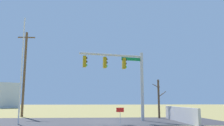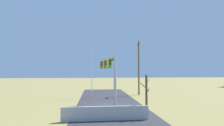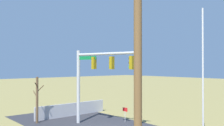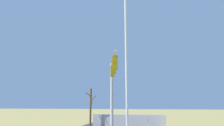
{
  "view_description": "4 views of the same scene",
  "coord_description": "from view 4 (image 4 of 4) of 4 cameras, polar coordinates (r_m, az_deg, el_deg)",
  "views": [
    {
      "loc": [
        -0.65,
        -20.09,
        1.74
      ],
      "look_at": [
        0.56,
        -1.21,
        4.83
      ],
      "focal_mm": 36.92,
      "sensor_mm": 36.0,
      "label": 1
    },
    {
      "loc": [
        21.17,
        -1.94,
        4.24
      ],
      "look_at": [
        0.21,
        0.22,
        5.14
      ],
      "focal_mm": 28.05,
      "sensor_mm": 36.0,
      "label": 2
    },
    {
      "loc": [
        -14.16,
        11.6,
        4.73
      ],
      "look_at": [
        -0.05,
        -0.57,
        4.96
      ],
      "focal_mm": 39.91,
      "sensor_mm": 36.0,
      "label": 3
    },
    {
      "loc": [
        -14.7,
        -3.2,
        2.24
      ],
      "look_at": [
        -0.03,
        -0.44,
        5.31
      ],
      "focal_mm": 32.1,
      "sensor_mm": 36.0,
      "label": 4
    }
  ],
  "objects": [
    {
      "name": "bare_tree",
      "position": [
        21.09,
        -6.12,
        -12.3
      ],
      "size": [
        1.27,
        1.02,
        3.83
      ],
      "color": "brown",
      "rests_on": "ground_plane"
    },
    {
      "name": "retaining_fence",
      "position": [
        21.13,
        4.71,
        -16.05
      ],
      "size": [
        0.2,
        7.4,
        1.21
      ],
      "primitive_type": "cube",
      "color": "#A8A8AD",
      "rests_on": "ground_plane"
    },
    {
      "name": "signal_mast",
      "position": [
        16.74,
        0.19,
        -4.74
      ],
      "size": [
        5.68,
        1.51,
        6.02
      ],
      "color": "#B2B5BA",
      "rests_on": "ground_plane"
    },
    {
      "name": "flagpole",
      "position": [
        8.52,
        4.08,
        1.09
      ],
      "size": [
        0.1,
        0.1,
        8.22
      ],
      "primitive_type": "cylinder",
      "color": "silver",
      "rests_on": "ground_plane"
    },
    {
      "name": "open_sign",
      "position": [
        15.8,
        10.19,
        -16.31
      ],
      "size": [
        0.56,
        0.04,
        1.22
      ],
      "color": "silver",
      "rests_on": "ground_plane"
    }
  ]
}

